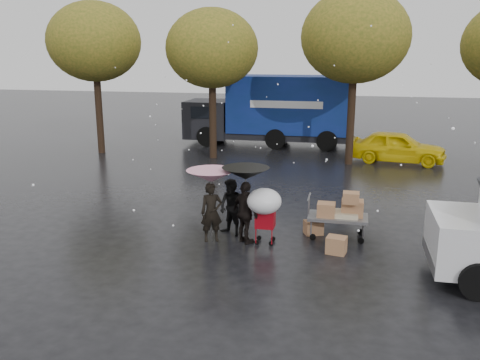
% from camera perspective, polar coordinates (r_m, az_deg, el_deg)
% --- Properties ---
extents(ground, '(90.00, 90.00, 0.00)m').
position_cam_1_polar(ground, '(12.88, 0.17, -7.04)').
color(ground, black).
rests_on(ground, ground).
extents(person_pink, '(0.65, 0.56, 1.51)m').
position_cam_1_polar(person_pink, '(12.78, -3.22, -3.65)').
color(person_pink, black).
rests_on(person_pink, ground).
extents(person_middle, '(0.90, 0.84, 1.49)m').
position_cam_1_polar(person_middle, '(13.18, -0.95, -3.11)').
color(person_middle, black).
rests_on(person_middle, ground).
extents(person_black, '(0.95, 0.91, 1.58)m').
position_cam_1_polar(person_black, '(12.62, 0.63, -3.69)').
color(person_black, black).
rests_on(person_black, ground).
extents(umbrella_pink, '(1.22, 1.22, 1.85)m').
position_cam_1_polar(umbrella_pink, '(12.52, -3.28, 0.45)').
color(umbrella_pink, '#4C4C4C').
rests_on(umbrella_pink, ground).
extents(umbrella_black, '(1.17, 1.17, 1.94)m').
position_cam_1_polar(umbrella_black, '(12.35, 0.64, 0.73)').
color(umbrella_black, '#4C4C4C').
rests_on(umbrella_black, ground).
extents(vendor_cart, '(1.52, 0.80, 1.27)m').
position_cam_1_polar(vendor_cart, '(13.22, 11.32, -3.43)').
color(vendor_cart, slate).
rests_on(vendor_cart, ground).
extents(shopping_cart, '(0.84, 0.84, 1.46)m').
position_cam_1_polar(shopping_cart, '(12.38, 2.76, -2.73)').
color(shopping_cart, '#A60915').
rests_on(shopping_cart, ground).
extents(blue_truck, '(8.30, 2.60, 3.50)m').
position_cam_1_polar(blue_truck, '(26.03, 3.70, 7.79)').
color(blue_truck, navy).
rests_on(blue_truck, ground).
extents(box_ground_near, '(0.51, 0.44, 0.41)m').
position_cam_1_polar(box_ground_near, '(12.38, 10.77, -7.18)').
color(box_ground_near, '#8D613D').
rests_on(box_ground_near, ground).
extents(box_ground_far, '(0.56, 0.51, 0.36)m').
position_cam_1_polar(box_ground_far, '(13.55, 8.24, -5.29)').
color(box_ground_far, '#8D613D').
rests_on(box_ground_far, ground).
extents(yellow_taxi, '(4.20, 2.15, 1.37)m').
position_cam_1_polar(yellow_taxi, '(22.92, 17.23, 3.58)').
color(yellow_taxi, yellow).
rests_on(yellow_taxi, ground).
extents(tree_row, '(21.60, 4.40, 7.12)m').
position_cam_1_polar(tree_row, '(21.94, 4.75, 15.12)').
color(tree_row, black).
rests_on(tree_row, ground).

